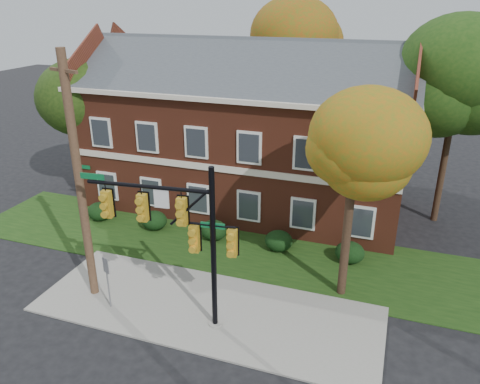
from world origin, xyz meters
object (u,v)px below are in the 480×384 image
(tree_left_rear, at_px, (90,87))
(tree_far_rear, at_px, (301,43))
(hedge_right, at_px, (279,241))
(traffic_signal, at_px, (182,229))
(sign_post, at_px, (107,275))
(hedge_far_left, at_px, (100,211))
(tree_right_rear, at_px, (466,76))
(hedge_far_right, at_px, (350,252))
(tree_near_right, at_px, (361,146))
(utility_pole, at_px, (79,182))
(apartment_building, at_px, (246,123))
(hedge_left, at_px, (154,220))
(hedge_center, at_px, (214,230))

(tree_left_rear, bearing_deg, tree_far_rear, 38.97)
(hedge_right, bearing_deg, traffic_signal, -106.45)
(sign_post, bearing_deg, hedge_far_left, 149.47)
(tree_right_rear, bearing_deg, hedge_far_right, -125.23)
(hedge_far_left, bearing_deg, tree_near_right, -11.27)
(tree_left_rear, bearing_deg, hedge_far_right, -13.89)
(hedge_far_left, distance_m, utility_pole, 8.74)
(tree_right_rear, relative_size, tree_far_rear, 0.92)
(apartment_building, bearing_deg, hedge_left, -123.67)
(hedge_far_left, xyz_separation_m, utility_pole, (4.02, -6.22, 4.63))
(apartment_building, height_order, tree_far_rear, tree_far_rear)
(utility_pole, bearing_deg, traffic_signal, 13.10)
(traffic_signal, bearing_deg, apartment_building, 91.23)
(tree_near_right, bearing_deg, hedge_right, 142.72)
(apartment_building, distance_m, traffic_signal, 12.02)
(hedge_far_right, xyz_separation_m, tree_left_rear, (-16.73, 4.14, 6.16))
(hedge_right, height_order, tree_left_rear, tree_left_rear)
(tree_left_rear, bearing_deg, tree_near_right, -22.36)
(hedge_right, relative_size, tree_left_rear, 0.16)
(apartment_building, relative_size, hedge_far_right, 13.43)
(hedge_left, relative_size, traffic_signal, 0.21)
(traffic_signal, bearing_deg, tree_left_rear, 130.14)
(tree_left_rear, bearing_deg, utility_pole, -56.92)
(apartment_building, xyz_separation_m, hedge_far_right, (7.00, -5.25, -4.46))
(hedge_far_left, distance_m, tree_left_rear, 7.90)
(traffic_signal, bearing_deg, hedge_right, 67.39)
(hedge_left, xyz_separation_m, tree_left_rear, (-6.23, 4.14, 6.16))
(hedge_far_left, height_order, tree_near_right, tree_near_right)
(tree_far_rear, height_order, sign_post, tree_far_rear)
(hedge_right, relative_size, hedge_far_right, 1.00)
(hedge_right, xyz_separation_m, sign_post, (-5.25, -6.87, 1.06))
(apartment_building, xyz_separation_m, tree_near_right, (7.22, -8.09, 1.68))
(hedge_left, distance_m, tree_left_rear, 9.69)
(traffic_signal, bearing_deg, hedge_left, 121.07)
(hedge_left, distance_m, tree_near_right, 12.68)
(apartment_building, bearing_deg, hedge_center, -90.00)
(hedge_center, bearing_deg, tree_right_rear, 28.37)
(tree_near_right, relative_size, sign_post, 3.66)
(tree_near_right, relative_size, tree_far_rear, 0.74)
(tree_left_rear, bearing_deg, sign_post, -54.06)
(hedge_far_left, relative_size, hedge_far_right, 1.00)
(hedge_far_left, bearing_deg, hedge_center, 0.00)
(tree_left_rear, distance_m, tree_far_rear, 14.40)
(tree_far_rear, bearing_deg, tree_near_right, -69.73)
(hedge_far_left, xyz_separation_m, hedge_far_right, (14.00, 0.00, 0.00))
(hedge_right, distance_m, tree_near_right, 7.72)
(hedge_right, height_order, tree_far_rear, tree_far_rear)
(traffic_signal, bearing_deg, hedge_center, 96.92)
(hedge_left, relative_size, tree_right_rear, 0.13)
(tree_near_right, bearing_deg, tree_right_rear, 65.42)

